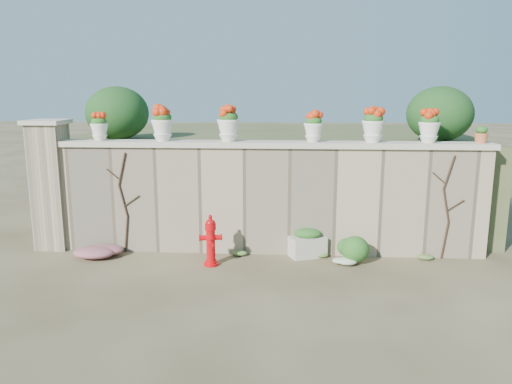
# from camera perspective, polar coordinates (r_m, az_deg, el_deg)

# --- Properties ---
(ground) EXTENTS (80.00, 80.00, 0.00)m
(ground) POSITION_cam_1_polar(r_m,az_deg,el_deg) (7.93, 0.71, -10.87)
(ground) COLOR #463B23
(ground) RESTS_ON ground
(stone_wall) EXTENTS (8.00, 0.40, 2.00)m
(stone_wall) POSITION_cam_1_polar(r_m,az_deg,el_deg) (9.34, 1.31, -0.94)
(stone_wall) COLOR tan
(stone_wall) RESTS_ON ground
(wall_cap) EXTENTS (8.10, 0.52, 0.10)m
(wall_cap) POSITION_cam_1_polar(r_m,az_deg,el_deg) (9.17, 1.34, 5.47)
(wall_cap) COLOR beige
(wall_cap) RESTS_ON stone_wall
(gate_pillar) EXTENTS (0.72, 0.72, 2.48)m
(gate_pillar) POSITION_cam_1_polar(r_m,az_deg,el_deg) (10.33, -22.34, 0.85)
(gate_pillar) COLOR tan
(gate_pillar) RESTS_ON ground
(raised_fill) EXTENTS (9.00, 6.00, 2.00)m
(raised_fill) POSITION_cam_1_polar(r_m,az_deg,el_deg) (12.48, 1.95, 2.25)
(raised_fill) COLOR #384C23
(raised_fill) RESTS_ON ground
(back_shrub_left) EXTENTS (1.30, 1.30, 1.10)m
(back_shrub_left) POSITION_cam_1_polar(r_m,az_deg,el_deg) (10.93, -15.58, 8.68)
(back_shrub_left) COLOR #143814
(back_shrub_left) RESTS_ON raised_fill
(back_shrub_right) EXTENTS (1.30, 1.30, 1.10)m
(back_shrub_right) POSITION_cam_1_polar(r_m,az_deg,el_deg) (10.75, 20.26, 8.35)
(back_shrub_right) COLOR #143814
(back_shrub_right) RESTS_ON raised_fill
(vine_left) EXTENTS (0.60, 0.04, 1.91)m
(vine_left) POSITION_cam_1_polar(r_m,az_deg,el_deg) (9.62, -14.86, -1.02)
(vine_left) COLOR black
(vine_left) RESTS_ON ground
(vine_right) EXTENTS (0.60, 0.04, 1.91)m
(vine_right) POSITION_cam_1_polar(r_m,az_deg,el_deg) (9.56, 20.98, -1.50)
(vine_right) COLOR black
(vine_right) RESTS_ON ground
(fire_hydrant) EXTENTS (0.40, 0.28, 0.91)m
(fire_hydrant) POSITION_cam_1_polar(r_m,az_deg,el_deg) (8.76, -5.20, -5.51)
(fire_hydrant) COLOR red
(fire_hydrant) RESTS_ON ground
(planter_box) EXTENTS (0.73, 0.59, 0.53)m
(planter_box) POSITION_cam_1_polar(r_m,az_deg,el_deg) (9.30, 5.91, -5.87)
(planter_box) COLOR beige
(planter_box) RESTS_ON ground
(green_shrub) EXTENTS (0.65, 0.58, 0.61)m
(green_shrub) POSITION_cam_1_polar(r_m,az_deg,el_deg) (9.03, 11.14, -6.17)
(green_shrub) COLOR #1E5119
(green_shrub) RESTS_ON ground
(magenta_clump) EXTENTS (1.00, 0.67, 0.27)m
(magenta_clump) POSITION_cam_1_polar(r_m,az_deg,el_deg) (9.64, -17.17, -6.41)
(magenta_clump) COLOR #C82876
(magenta_clump) RESTS_ON ground
(white_flowers) EXTENTS (0.50, 0.40, 0.18)m
(white_flowers) POSITION_cam_1_polar(r_m,az_deg,el_deg) (8.97, 10.15, -7.72)
(white_flowers) COLOR white
(white_flowers) RESTS_ON ground
(urn_pot_0) EXTENTS (0.33, 0.33, 0.51)m
(urn_pot_0) POSITION_cam_1_polar(r_m,az_deg,el_deg) (9.79, -17.48, 7.11)
(urn_pot_0) COLOR silver
(urn_pot_0) RESTS_ON wall_cap
(urn_pot_1) EXTENTS (0.40, 0.40, 0.63)m
(urn_pot_1) POSITION_cam_1_polar(r_m,az_deg,el_deg) (9.43, -10.66, 7.65)
(urn_pot_1) COLOR silver
(urn_pot_1) RESTS_ON wall_cap
(urn_pot_2) EXTENTS (0.41, 0.41, 0.64)m
(urn_pot_2) POSITION_cam_1_polar(r_m,az_deg,el_deg) (9.20, -3.17, 7.78)
(urn_pot_2) COLOR silver
(urn_pot_2) RESTS_ON wall_cap
(urn_pot_3) EXTENTS (0.35, 0.35, 0.54)m
(urn_pot_3) POSITION_cam_1_polar(r_m,az_deg,el_deg) (9.15, 6.58, 7.39)
(urn_pot_3) COLOR silver
(urn_pot_3) RESTS_ON wall_cap
(urn_pot_4) EXTENTS (0.40, 0.40, 0.62)m
(urn_pot_4) POSITION_cam_1_polar(r_m,az_deg,el_deg) (9.26, 13.24, 7.45)
(urn_pot_4) COLOR silver
(urn_pot_4) RESTS_ON wall_cap
(urn_pot_5) EXTENTS (0.38, 0.38, 0.59)m
(urn_pot_5) POSITION_cam_1_polar(r_m,az_deg,el_deg) (9.47, 19.20, 7.10)
(urn_pot_5) COLOR silver
(urn_pot_5) RESTS_ON wall_cap
(terracotta_pot) EXTENTS (0.24, 0.24, 0.29)m
(terracotta_pot) POSITION_cam_1_polar(r_m,az_deg,el_deg) (9.76, 24.34, 5.91)
(terracotta_pot) COLOR #B96238
(terracotta_pot) RESTS_ON wall_cap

